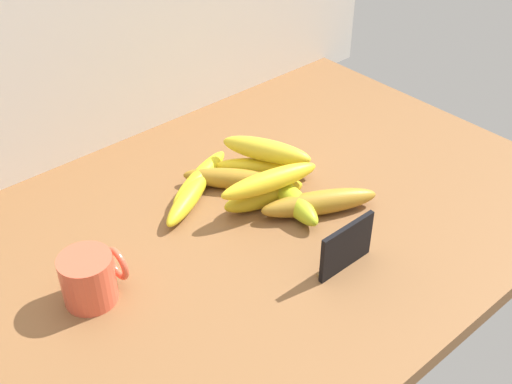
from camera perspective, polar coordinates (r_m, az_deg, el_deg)
The scene contains 12 objects.
counter_top at distance 114.19cm, azimuth 0.61°, elevation -2.86°, with size 110.00×76.00×3.00cm, color brown.
chalkboard_sign at distance 102.36cm, azimuth 7.89°, elevation -4.88°, with size 11.00×1.80×8.40cm.
coffee_mug at distance 99.36cm, azimuth -14.36°, elevation -7.32°, with size 9.53×8.03×8.00cm.
banana_0 at distance 119.24cm, azimuth -1.84°, elevation 1.15°, with size 19.43×3.88×3.88cm, color #A87A22.
banana_1 at distance 115.46cm, azimuth -5.95°, elevation -0.56°, with size 16.34×3.41×3.41cm, color yellow.
banana_2 at distance 120.45cm, azimuth -4.93°, elevation 1.26°, with size 18.62×3.33×3.33cm, color yellow.
banana_3 at distance 113.63cm, azimuth 5.57°, elevation -0.94°, with size 20.93×4.30×4.30cm, color #B08025.
banana_4 at distance 114.84cm, azimuth 0.72°, elevation -0.35°, with size 15.55×4.07×4.07cm, color gold.
banana_5 at distance 122.25cm, azimuth 0.71°, elevation 2.13°, with size 18.51×3.75×3.75cm, color yellow.
banana_6 at distance 114.07cm, azimuth 3.14°, elevation -0.66°, with size 15.77×4.22×4.22cm, color #B3C422.
banana_7 at distance 120.02cm, azimuth 0.91°, elevation 3.67°, with size 17.31×4.18×4.18cm, color yellow.
banana_8 at distance 111.84cm, azimuth 1.21°, elevation 0.99°, with size 18.79×3.78×3.78cm, color yellow.
Camera 1 is at (-59.16, -65.29, 74.14)cm, focal length 45.65 mm.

